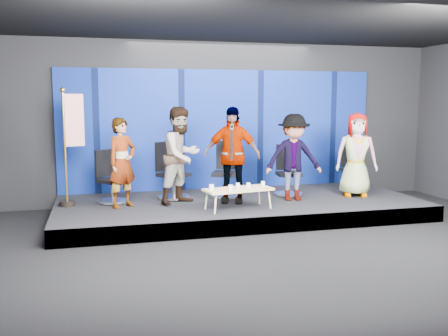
{
  "coord_description": "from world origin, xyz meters",
  "views": [
    {
      "loc": [
        -2.71,
        -6.72,
        2.23
      ],
      "look_at": [
        -0.35,
        2.4,
        0.96
      ],
      "focal_mm": 40.0,
      "sensor_mm": 36.0,
      "label": 1
    }
  ],
  "objects": [
    {
      "name": "panelist_d",
      "position": [
        1.01,
        2.25,
        1.14
      ],
      "size": [
        1.16,
        0.77,
        1.68
      ],
      "primitive_type": "imported",
      "rotation": [
        0.0,
        0.0,
        -0.14
      ],
      "color": "black",
      "rests_on": "riser"
    },
    {
      "name": "mug_d",
      "position": [
        -0.06,
        1.76,
        0.72
      ],
      "size": [
        0.07,
        0.07,
        0.09
      ],
      "primitive_type": "cylinder",
      "color": "silver",
      "rests_on": "coffee_table"
    },
    {
      "name": "backdrop",
      "position": [
        0.0,
        3.95,
        1.6
      ],
      "size": [
        7.0,
        0.08,
        2.6
      ],
      "primitive_type": "cube",
      "color": "navy",
      "rests_on": "riser"
    },
    {
      "name": "ground",
      "position": [
        0.0,
        0.0,
        0.0
      ],
      "size": [
        10.0,
        10.0,
        0.0
      ],
      "primitive_type": "plane",
      "color": "black",
      "rests_on": "ground"
    },
    {
      "name": "coffee_table",
      "position": [
        -0.26,
        1.73,
        0.64
      ],
      "size": [
        1.29,
        0.72,
        0.38
      ],
      "rotation": [
        0.0,
        0.0,
        0.18
      ],
      "color": "tan",
      "rests_on": "riser"
    },
    {
      "name": "panelist_e",
      "position": [
        2.4,
        2.32,
        1.15
      ],
      "size": [
        0.96,
        0.78,
        1.7
      ],
      "primitive_type": "imported",
      "rotation": [
        0.0,
        0.0,
        -0.33
      ],
      "color": "black",
      "rests_on": "riser"
    },
    {
      "name": "mug_e",
      "position": [
        0.26,
        1.87,
        0.72
      ],
      "size": [
        0.07,
        0.07,
        0.09
      ],
      "primitive_type": "cylinder",
      "color": "silver",
      "rests_on": "coffee_table"
    },
    {
      "name": "chair_c",
      "position": [
        -0.18,
        2.85,
        0.67
      ],
      "size": [
        0.83,
        0.83,
        1.13
      ],
      "rotation": [
        0.0,
        0.0,
        -0.41
      ],
      "color": "silver",
      "rests_on": "riser"
    },
    {
      "name": "chair_a",
      "position": [
        -2.45,
        2.87,
        0.63
      ],
      "size": [
        0.8,
        0.8,
        1.01
      ],
      "rotation": [
        0.0,
        0.0,
        0.65
      ],
      "color": "silver",
      "rests_on": "riser"
    },
    {
      "name": "room_walls",
      "position": [
        0.0,
        0.0,
        2.43
      ],
      "size": [
        10.02,
        8.02,
        3.51
      ],
      "color": "black",
      "rests_on": "ground"
    },
    {
      "name": "riser",
      "position": [
        0.0,
        2.5,
        0.15
      ],
      "size": [
        7.0,
        3.0,
        0.3
      ],
      "primitive_type": "cube",
      "color": "black",
      "rests_on": "ground"
    },
    {
      "name": "chair_b",
      "position": [
        -1.27,
        2.98,
        0.67
      ],
      "size": [
        0.88,
        0.88,
        1.13
      ],
      "rotation": [
        0.0,
        0.0,
        0.62
      ],
      "color": "silver",
      "rests_on": "riser"
    },
    {
      "name": "mug_c",
      "position": [
        -0.24,
        1.81,
        0.72
      ],
      "size": [
        0.07,
        0.07,
        0.08
      ],
      "primitive_type": "cylinder",
      "color": "silver",
      "rests_on": "coffee_table"
    },
    {
      "name": "chair_d",
      "position": [
        1.1,
        2.74,
        0.64
      ],
      "size": [
        0.66,
        0.66,
        1.04
      ],
      "rotation": [
        0.0,
        0.0,
        -0.14
      ],
      "color": "silver",
      "rests_on": "riser"
    },
    {
      "name": "chair_e",
      "position": [
        2.59,
        2.79,
        0.64
      ],
      "size": [
        0.75,
        0.75,
        1.05
      ],
      "rotation": [
        0.0,
        0.0,
        -0.33
      ],
      "color": "silver",
      "rests_on": "riser"
    },
    {
      "name": "mug_a",
      "position": [
        -0.76,
        1.68,
        0.73
      ],
      "size": [
        0.09,
        0.09,
        0.1
      ],
      "primitive_type": "cylinder",
      "color": "silver",
      "rests_on": "coffee_table"
    },
    {
      "name": "panelist_a",
      "position": [
        -2.25,
        2.41,
        1.12
      ],
      "size": [
        0.71,
        0.67,
        1.63
      ],
      "primitive_type": "imported",
      "rotation": [
        0.0,
        0.0,
        0.65
      ],
      "color": "black",
      "rests_on": "riser"
    },
    {
      "name": "flag_stand",
      "position": [
        -3.14,
        2.79,
        1.45
      ],
      "size": [
        0.5,
        0.29,
        2.17
      ],
      "rotation": [
        0.0,
        0.0,
        0.27
      ],
      "color": "black",
      "rests_on": "riser"
    },
    {
      "name": "mug_b",
      "position": [
        -0.44,
        1.57,
        0.72
      ],
      "size": [
        0.08,
        0.08,
        0.1
      ],
      "primitive_type": "cylinder",
      "color": "silver",
      "rests_on": "coffee_table"
    },
    {
      "name": "panelist_c",
      "position": [
        -0.21,
        2.35,
        1.21
      ],
      "size": [
        1.16,
        0.83,
        1.82
      ],
      "primitive_type": "imported",
      "rotation": [
        0.0,
        0.0,
        -0.41
      ],
      "color": "black",
      "rests_on": "riser"
    },
    {
      "name": "panelist_b",
      "position": [
        -1.15,
        2.49,
        1.21
      ],
      "size": [
        1.12,
        1.08,
        1.82
      ],
      "primitive_type": "imported",
      "rotation": [
        0.0,
        0.0,
        0.62
      ],
      "color": "black",
      "rests_on": "riser"
    }
  ]
}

